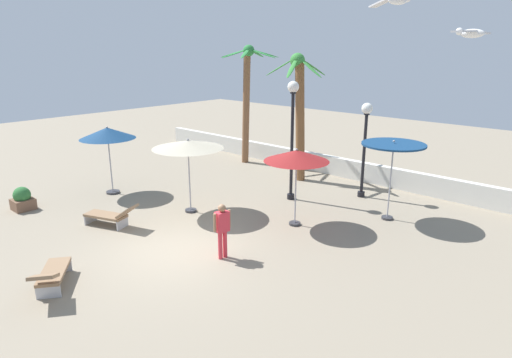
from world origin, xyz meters
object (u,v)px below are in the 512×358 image
object	(u,v)px
palm_tree_0	(247,91)
patio_umbrella_1	(297,156)
patio_umbrella_3	(107,134)
planter	(23,199)
patio_umbrella_2	(393,149)
seagull_0	(399,0)
lounge_chair_0	(111,215)
lounge_chair_1	(51,274)
lamp_post_1	(365,135)
lamp_post_0	(292,123)
palm_tree_1	(299,105)
guest_0	(222,226)
seagull_1	(471,33)
patio_umbrella_0	(188,145)

from	to	relation	value
palm_tree_0	patio_umbrella_1	bearing A→B (deg)	-35.78
patio_umbrella_3	planter	size ratio (longest dim) A/B	3.20
patio_umbrella_2	seagull_0	distance (m)	8.46
lounge_chair_0	lounge_chair_1	distance (m)	3.93
patio_umbrella_2	lamp_post_1	xyz separation A→B (m)	(-1.87, 1.52, -0.00)
lamp_post_0	planter	distance (m)	10.19
palm_tree_0	seagull_0	world-z (taller)	seagull_0
planter	palm_tree_0	bearing A→B (deg)	83.04
palm_tree_1	lamp_post_1	size ratio (longest dim) A/B	1.48
patio_umbrella_1	guest_0	size ratio (longest dim) A/B	1.63
palm_tree_0	planter	world-z (taller)	palm_tree_0
planter	lounge_chair_1	bearing A→B (deg)	-15.16
guest_0	seagull_0	size ratio (longest dim) A/B	1.31
lounge_chair_0	lounge_chair_1	bearing A→B (deg)	-50.65
lamp_post_1	lounge_chair_0	world-z (taller)	lamp_post_1
patio_umbrella_3	guest_0	bearing A→B (deg)	-7.32
lounge_chair_1	seagull_1	bearing A→B (deg)	20.11
patio_umbrella_2	seagull_0	world-z (taller)	seagull_0
seagull_1	lamp_post_1	bearing A→B (deg)	125.62
lounge_chair_0	lounge_chair_1	world-z (taller)	lounge_chair_0
patio_umbrella_1	lounge_chair_1	bearing A→B (deg)	-104.36
lamp_post_1	seagull_0	xyz separation A→B (m)	(4.92, -8.41, 3.85)
patio_umbrella_2	patio_umbrella_0	bearing A→B (deg)	-143.53
lamp_post_0	palm_tree_0	bearing A→B (deg)	149.93
patio_umbrella_1	patio_umbrella_2	bearing A→B (deg)	51.61
patio_umbrella_0	seagull_1	world-z (taller)	seagull_1
patio_umbrella_1	seagull_1	xyz separation A→B (m)	(6.13, -4.28, 3.49)
lamp_post_0	seagull_0	xyz separation A→B (m)	(6.79, -6.30, 3.32)
palm_tree_1	seagull_1	size ratio (longest dim) A/B	4.00
lounge_chair_0	planter	distance (m)	4.04
patio_umbrella_2	patio_umbrella_3	world-z (taller)	patio_umbrella_2
patio_umbrella_3	lamp_post_0	world-z (taller)	lamp_post_0
lamp_post_1	guest_0	xyz separation A→B (m)	(-0.16, -7.34, -1.51)
lamp_post_1	seagull_1	bearing A→B (deg)	-54.38
patio_umbrella_2	palm_tree_0	size ratio (longest dim) A/B	0.48
lounge_chair_1	guest_0	bearing A→B (deg)	64.91
lounge_chair_1	seagull_0	bearing A→B (deg)	22.48
patio_umbrella_3	palm_tree_1	world-z (taller)	palm_tree_1
palm_tree_1	lounge_chair_0	distance (m)	9.03
palm_tree_0	lamp_post_0	bearing A→B (deg)	-30.07
patio_umbrella_0	seagull_0	size ratio (longest dim) A/B	2.20
patio_umbrella_2	guest_0	xyz separation A→B (m)	(-2.02, -5.82, -1.51)
palm_tree_1	seagull_0	size ratio (longest dim) A/B	4.50
patio_umbrella_3	palm_tree_1	size ratio (longest dim) A/B	0.50
lounge_chair_1	seagull_0	xyz separation A→B (m)	(6.92, 2.86, 5.90)
lamp_post_0	patio_umbrella_1	bearing A→B (deg)	-48.90
patio_umbrella_1	palm_tree_1	world-z (taller)	palm_tree_1
lounge_chair_1	patio_umbrella_2	bearing A→B (deg)	68.38
lounge_chair_0	seagull_0	world-z (taller)	seagull_0
patio_umbrella_2	lamp_post_0	world-z (taller)	lamp_post_0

